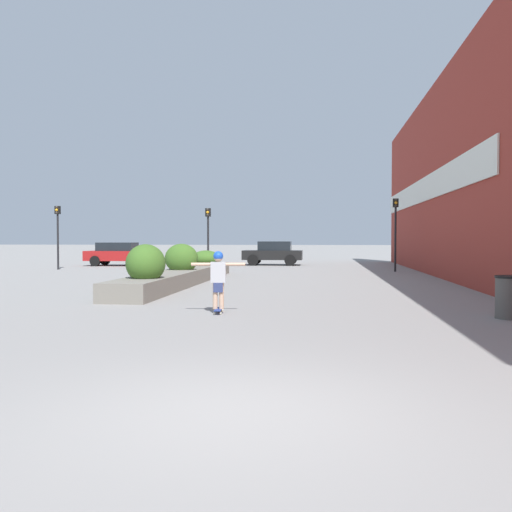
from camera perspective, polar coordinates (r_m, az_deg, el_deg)
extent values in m
plane|color=gray|center=(5.93, -1.80, -15.29)|extent=(300.00, 300.00, 0.00)
cube|color=maroon|center=(23.40, 20.18, 8.34)|extent=(0.60, 41.75, 8.94)
cube|color=silver|center=(30.91, 16.17, 6.26)|extent=(0.06, 26.19, 1.20)
cube|color=slate|center=(22.03, -7.40, -2.08)|extent=(1.37, 13.78, 0.54)
ellipsoid|color=#3D6623|center=(17.55, -10.98, -0.75)|extent=(1.19, 1.29, 1.18)
ellipsoid|color=#3D6623|center=(22.16, -7.46, -0.25)|extent=(1.30, 1.06, 1.14)
ellipsoid|color=#3D6623|center=(26.48, -5.04, -0.24)|extent=(1.34, 1.23, 0.74)
cube|color=navy|center=(13.37, -3.79, -5.32)|extent=(0.24, 0.78, 0.01)
cylinder|color=beige|center=(13.64, -3.99, -5.44)|extent=(0.05, 0.07, 0.06)
cylinder|color=beige|center=(13.63, -3.41, -5.45)|extent=(0.05, 0.07, 0.06)
cylinder|color=beige|center=(13.12, -4.17, -5.73)|extent=(0.05, 0.07, 0.06)
cylinder|color=beige|center=(13.11, -3.57, -5.74)|extent=(0.05, 0.07, 0.06)
cylinder|color=tan|center=(13.34, -4.11, -3.98)|extent=(0.12, 0.12, 0.62)
cylinder|color=tan|center=(13.33, -3.47, -3.99)|extent=(0.12, 0.12, 0.62)
cube|color=navy|center=(13.31, -3.79, -3.14)|extent=(0.24, 0.21, 0.22)
cube|color=#B2B2B7|center=(13.29, -3.79, -1.63)|extent=(0.36, 0.21, 0.48)
cylinder|color=tan|center=(13.32, -5.52, -0.84)|extent=(0.46, 0.13, 0.08)
cylinder|color=tan|center=(13.25, -2.06, -0.84)|extent=(0.46, 0.13, 0.08)
sphere|color=tan|center=(13.27, -3.80, -0.16)|extent=(0.20, 0.20, 0.20)
sphere|color=blue|center=(13.27, -3.80, -0.01)|extent=(0.23, 0.23, 0.23)
cylinder|color=#514C47|center=(13.57, 24.07, -3.89)|extent=(0.61, 0.61, 0.88)
cylinder|color=black|center=(13.53, 24.09, -1.92)|extent=(0.64, 0.64, 0.05)
cube|color=black|center=(37.29, 1.67, 0.10)|extent=(3.86, 1.76, 0.61)
cube|color=black|center=(37.26, 1.90, 1.02)|extent=(2.12, 1.55, 0.59)
cylinder|color=black|center=(36.60, -0.31, -0.41)|extent=(0.72, 0.22, 0.72)
cylinder|color=black|center=(38.25, -0.01, -0.31)|extent=(0.72, 0.22, 0.72)
cylinder|color=black|center=(36.38, 3.43, -0.42)|extent=(0.72, 0.22, 0.72)
cylinder|color=black|center=(38.05, 3.57, -0.33)|extent=(0.72, 0.22, 0.72)
cube|color=maroon|center=(37.46, -13.45, 0.03)|extent=(4.25, 1.73, 0.63)
cube|color=black|center=(37.51, -13.70, 0.91)|extent=(2.34, 1.52, 0.53)
cylinder|color=black|center=(37.82, -11.15, -0.42)|extent=(0.65, 0.22, 0.65)
cylinder|color=black|center=(36.26, -11.94, -0.51)|extent=(0.65, 0.22, 0.65)
cylinder|color=black|center=(38.70, -14.86, -0.39)|extent=(0.65, 0.22, 0.65)
cylinder|color=black|center=(37.18, -15.79, -0.49)|extent=(0.65, 0.22, 0.65)
cylinder|color=black|center=(31.01, -4.81, 1.24)|extent=(0.11, 0.11, 2.93)
cube|color=black|center=(31.04, -4.82, 4.37)|extent=(0.28, 0.20, 0.45)
sphere|color=#2D2823|center=(30.93, -4.87, 4.66)|extent=(0.15, 0.15, 0.15)
sphere|color=orange|center=(30.92, -4.87, 4.38)|extent=(0.15, 0.15, 0.15)
sphere|color=#2D2823|center=(30.91, -4.86, 4.10)|extent=(0.15, 0.15, 0.15)
cylinder|color=black|center=(30.84, 13.77, 1.62)|extent=(0.11, 0.11, 3.39)
cube|color=black|center=(30.90, 13.79, 5.18)|extent=(0.28, 0.20, 0.45)
sphere|color=#2D2823|center=(30.79, 13.82, 5.47)|extent=(0.15, 0.15, 0.15)
sphere|color=orange|center=(30.78, 13.82, 5.20)|extent=(0.15, 0.15, 0.15)
sphere|color=#2D2823|center=(30.77, 13.82, 4.92)|extent=(0.15, 0.15, 0.15)
cylinder|color=black|center=(33.82, -19.20, 1.35)|extent=(0.11, 0.11, 3.11)
cube|color=black|center=(33.86, -19.23, 4.36)|extent=(0.28, 0.20, 0.45)
sphere|color=#2D2823|center=(33.76, -19.32, 4.62)|extent=(0.15, 0.15, 0.15)
sphere|color=orange|center=(33.75, -19.32, 4.37)|extent=(0.15, 0.15, 0.15)
sphere|color=#2D2823|center=(33.74, -19.32, 4.12)|extent=(0.15, 0.15, 0.15)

